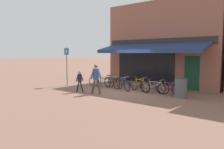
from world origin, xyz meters
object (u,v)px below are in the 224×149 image
at_px(bicycle_silver, 154,87).
at_px(litter_bin, 181,87).
at_px(parking_sign, 67,62).
at_px(bicycle_black, 112,83).
at_px(bicycle_blue, 123,84).
at_px(pedestrian_child, 80,79).
at_px(bicycle_green, 101,81).
at_px(bicycle_purple, 169,88).
at_px(pedestrian_adult, 96,76).
at_px(bicycle_orange, 139,85).

xyz_separation_m(bicycle_silver, litter_bin, (1.63, -0.17, 0.19)).
distance_m(litter_bin, parking_sign, 8.00).
bearing_deg(bicycle_black, parking_sign, -147.34).
bearing_deg(bicycle_blue, bicycle_black, -162.00).
bearing_deg(pedestrian_child, litter_bin, -168.14).
distance_m(bicycle_green, parking_sign, 2.86).
height_order(bicycle_purple, pedestrian_adult, pedestrian_adult).
distance_m(bicycle_black, litter_bin, 4.63).
bearing_deg(pedestrian_adult, bicycle_orange, -123.69).
distance_m(bicycle_green, bicycle_black, 0.85).
height_order(bicycle_purple, pedestrian_child, pedestrian_child).
bearing_deg(bicycle_orange, bicycle_green, -159.19).
bearing_deg(bicycle_purple, litter_bin, -5.10).
distance_m(bicycle_silver, litter_bin, 1.65).
bearing_deg(bicycle_orange, pedestrian_adult, -107.29).
relative_size(bicycle_purple, pedestrian_adult, 1.04).
bearing_deg(litter_bin, bicycle_black, 178.75).
bearing_deg(bicycle_black, bicycle_orange, 17.75).
xyz_separation_m(bicycle_green, bicycle_blue, (1.84, -0.11, 0.01)).
bearing_deg(pedestrian_adult, parking_sign, -13.65).
xyz_separation_m(bicycle_silver, pedestrian_adult, (-2.49, -2.11, 0.65)).
relative_size(bicycle_black, pedestrian_adult, 1.01).
xyz_separation_m(bicycle_black, bicycle_blue, (0.99, -0.17, 0.01)).
xyz_separation_m(bicycle_black, bicycle_orange, (2.02, 0.08, 0.02)).
relative_size(bicycle_black, bicycle_orange, 0.94).
relative_size(bicycle_blue, pedestrian_adult, 0.98).
distance_m(bicycle_black, bicycle_silver, 2.99).
distance_m(bicycle_blue, pedestrian_adult, 2.04).
bearing_deg(parking_sign, bicycle_green, 21.68).
relative_size(pedestrian_child, parking_sign, 0.48).
height_order(bicycle_black, pedestrian_adult, pedestrian_adult).
height_order(pedestrian_child, litter_bin, pedestrian_child).
bearing_deg(parking_sign, bicycle_purple, 8.77).
relative_size(bicycle_black, bicycle_blue, 1.02).
xyz_separation_m(bicycle_black, pedestrian_adult, (0.51, -2.04, 0.64)).
relative_size(bicycle_silver, parking_sign, 0.67).
xyz_separation_m(bicycle_orange, litter_bin, (2.61, -0.18, 0.16)).
relative_size(bicycle_silver, bicycle_purple, 1.03).
distance_m(bicycle_orange, bicycle_purple, 1.86).
height_order(bicycle_green, litter_bin, litter_bin).
bearing_deg(bicycle_blue, pedestrian_adult, -76.90).
relative_size(bicycle_green, parking_sign, 0.65).
xyz_separation_m(bicycle_orange, bicycle_silver, (0.97, -0.01, -0.03)).
relative_size(bicycle_green, bicycle_purple, 1.00).
height_order(bicycle_green, pedestrian_adult, pedestrian_adult).
height_order(bicycle_blue, pedestrian_adult, pedestrian_adult).
bearing_deg(bicycle_green, bicycle_blue, -24.72).
relative_size(bicycle_blue, parking_sign, 0.62).
relative_size(bicycle_orange, pedestrian_child, 1.40).
height_order(bicycle_black, bicycle_orange, bicycle_orange).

